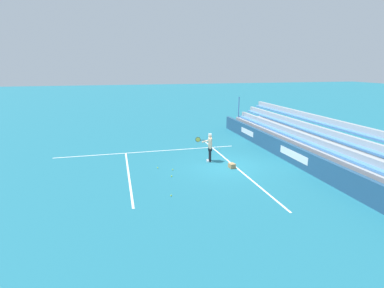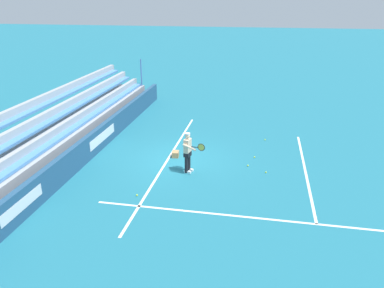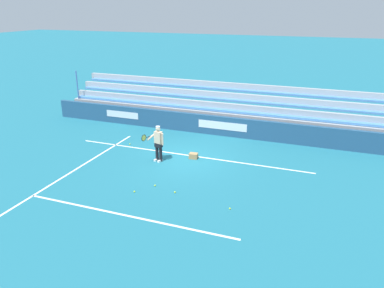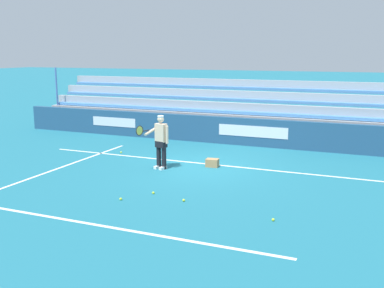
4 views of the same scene
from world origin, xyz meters
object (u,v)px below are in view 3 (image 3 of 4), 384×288
at_px(ball_box_cardboard, 193,156).
at_px(tennis_ball_midcourt, 130,144).
at_px(tennis_ball_by_box, 175,192).
at_px(tennis_player, 158,143).
at_px(tennis_ball_stray_back, 155,185).
at_px(tennis_ball_near_player, 134,192).
at_px(tennis_ball_toward_net, 230,209).

height_order(ball_box_cardboard, tennis_ball_midcourt, ball_box_cardboard).
bearing_deg(tennis_ball_by_box, tennis_ball_midcourt, -43.49).
xyz_separation_m(tennis_ball_by_box, tennis_ball_midcourt, (4.37, -4.15, 0.00)).
relative_size(tennis_ball_by_box, tennis_ball_midcourt, 1.00).
xyz_separation_m(tennis_player, tennis_ball_by_box, (-1.99, 2.69, -0.86)).
bearing_deg(tennis_player, tennis_ball_stray_back, 112.40).
xyz_separation_m(tennis_ball_stray_back, tennis_ball_midcourt, (3.38, -3.90, 0.00)).
xyz_separation_m(ball_box_cardboard, tennis_ball_stray_back, (0.43, 3.32, -0.10)).
distance_m(tennis_player, tennis_ball_by_box, 3.46).
bearing_deg(tennis_ball_near_player, ball_box_cardboard, -103.07).
xyz_separation_m(tennis_ball_toward_net, tennis_ball_midcourt, (6.73, -4.60, 0.00)).
distance_m(tennis_ball_toward_net, tennis_ball_by_box, 2.40).
bearing_deg(ball_box_cardboard, tennis_ball_midcourt, -8.53).
xyz_separation_m(tennis_ball_toward_net, tennis_ball_stray_back, (3.35, -0.70, 0.00)).
xyz_separation_m(ball_box_cardboard, tennis_ball_midcourt, (3.81, -0.57, -0.10)).
height_order(tennis_ball_toward_net, tennis_ball_near_player, same).
relative_size(ball_box_cardboard, tennis_ball_toward_net, 6.06).
height_order(tennis_player, tennis_ball_by_box, tennis_player).
relative_size(tennis_player, tennis_ball_midcourt, 25.98).
xyz_separation_m(tennis_ball_near_player, tennis_ball_by_box, (-1.51, -0.52, 0.00)).
distance_m(tennis_ball_near_player, tennis_ball_midcourt, 5.47).
height_order(tennis_ball_stray_back, tennis_ball_by_box, same).
bearing_deg(tennis_ball_stray_back, tennis_ball_toward_net, 168.12).
xyz_separation_m(tennis_ball_near_player, tennis_ball_midcourt, (2.86, -4.67, 0.00)).
bearing_deg(tennis_player, ball_box_cardboard, -148.42).
bearing_deg(tennis_ball_stray_back, tennis_ball_by_box, 165.80).
bearing_deg(tennis_ball_toward_net, tennis_ball_midcourt, -34.35).
xyz_separation_m(tennis_player, tennis_ball_stray_back, (-1.01, 2.44, -0.86)).
height_order(tennis_player, tennis_ball_toward_net, tennis_player).
relative_size(ball_box_cardboard, tennis_ball_near_player, 6.06).
bearing_deg(ball_box_cardboard, tennis_ball_toward_net, 125.92).
xyz_separation_m(tennis_player, ball_box_cardboard, (-1.43, -0.88, -0.76)).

